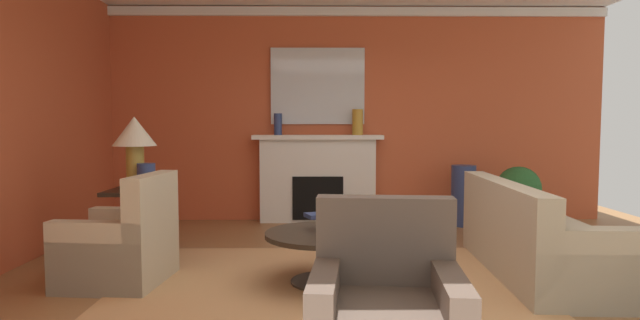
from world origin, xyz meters
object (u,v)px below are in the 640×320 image
(vase_mantel_right, at_px, (358,122))
(vase_mantel_left, at_px, (278,124))
(table_lamp, at_px, (135,139))
(vase_tall_corner, at_px, (463,196))
(coffee_table, at_px, (323,245))
(side_table, at_px, (137,218))
(sofa, at_px, (536,242))
(armchair_near_window, at_px, (122,248))
(fireplace, at_px, (318,181))
(mantel_mirror, at_px, (318,86))
(vase_on_side_table, at_px, (146,177))
(potted_plant, at_px, (518,193))

(vase_mantel_right, bearing_deg, vase_mantel_left, 180.00)
(table_lamp, bearing_deg, vase_tall_corner, 22.34)
(coffee_table, relative_size, side_table, 1.43)
(sofa, height_order, armchair_near_window, armchair_near_window)
(sofa, height_order, side_table, sofa)
(fireplace, height_order, side_table, fireplace)
(armchair_near_window, xyz_separation_m, vase_mantel_right, (2.26, 2.72, 1.09))
(mantel_mirror, relative_size, side_table, 1.88)
(armchair_near_window, height_order, vase_on_side_table, vase_on_side_table)
(sofa, height_order, vase_on_side_table, vase_on_side_table)
(armchair_near_window, distance_m, side_table, 0.91)
(side_table, bearing_deg, vase_tall_corner, 22.34)
(sofa, relative_size, vase_mantel_right, 6.03)
(side_table, distance_m, vase_tall_corner, 4.16)
(sofa, xyz_separation_m, vase_mantel_left, (-2.53, 2.50, 1.07))
(fireplace, relative_size, potted_plant, 2.16)
(coffee_table, bearing_deg, armchair_near_window, 178.65)
(vase_on_side_table, relative_size, potted_plant, 0.34)
(vase_tall_corner, bearing_deg, potted_plant, -31.29)
(armchair_near_window, distance_m, potted_plant, 4.77)
(table_lamp, bearing_deg, mantel_mirror, 46.71)
(vase_mantel_right, bearing_deg, side_table, -143.06)
(sofa, relative_size, vase_on_side_table, 7.66)
(vase_mantel_left, relative_size, vase_on_side_table, 1.07)
(mantel_mirror, height_order, vase_on_side_table, mantel_mirror)
(vase_tall_corner, bearing_deg, mantel_mirror, 167.92)
(mantel_mirror, distance_m, vase_mantel_right, 0.77)
(sofa, height_order, vase_mantel_left, vase_mantel_left)
(mantel_mirror, bearing_deg, vase_mantel_right, -17.18)
(coffee_table, relative_size, vase_tall_corner, 1.22)
(mantel_mirror, height_order, vase_mantel_right, mantel_mirror)
(fireplace, bearing_deg, armchair_near_window, -121.63)
(fireplace, relative_size, coffee_table, 1.80)
(vase_mantel_right, bearing_deg, coffee_table, -100.71)
(fireplace, bearing_deg, potted_plant, -14.53)
(vase_tall_corner, bearing_deg, fireplace, 171.32)
(vase_mantel_right, distance_m, vase_on_side_table, 3.06)
(side_table, relative_size, table_lamp, 0.93)
(coffee_table, distance_m, vase_on_side_table, 2.01)
(table_lamp, relative_size, vase_mantel_right, 2.11)
(sofa, distance_m, vase_mantel_left, 3.71)
(sofa, distance_m, side_table, 3.92)
(coffee_table, height_order, vase_mantel_right, vase_mantel_right)
(armchair_near_window, bearing_deg, vase_on_side_table, 92.10)
(vase_tall_corner, height_order, potted_plant, potted_plant)
(side_table, xyz_separation_m, table_lamp, (0.00, 0.00, 0.82))
(fireplace, bearing_deg, vase_mantel_right, -5.15)
(mantel_mirror, bearing_deg, fireplace, -90.00)
(fireplace, distance_m, vase_tall_corner, 1.99)
(vase_mantel_left, distance_m, potted_plant, 3.29)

